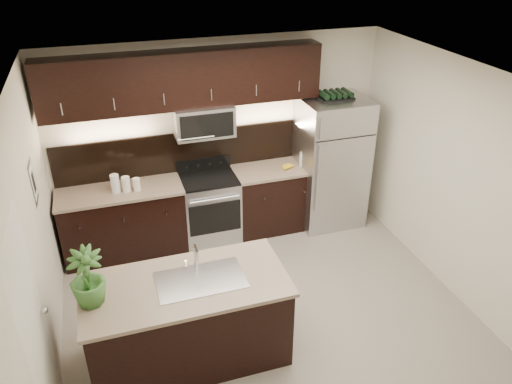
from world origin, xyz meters
TOP-DOWN VIEW (x-y plane):
  - ground at (0.00, 0.00)m, footprint 4.50×4.50m
  - room_walls at (-0.11, -0.04)m, footprint 4.52×4.02m
  - counter_run at (-0.46, 1.69)m, footprint 3.51×0.65m
  - upper_fixtures at (-0.43, 1.84)m, footprint 3.49×0.40m
  - island at (-0.96, -0.41)m, footprint 1.96×0.96m
  - sink_faucet at (-0.81, -0.40)m, footprint 0.84×0.50m
  - refrigerator at (1.51, 1.63)m, footprint 0.90×0.81m
  - wine_rack at (1.51, 1.63)m, footprint 0.46×0.29m
  - plant at (-1.81, -0.42)m, footprint 0.33×0.33m
  - canisters at (-1.35, 1.63)m, footprint 0.36×0.14m
  - french_press at (1.09, 1.64)m, footprint 0.11×0.11m
  - bananas at (0.81, 1.61)m, footprint 0.22×0.20m

SIDE VIEW (x-z plane):
  - ground at x=0.00m, z-range 0.00..0.00m
  - counter_run at x=-0.46m, z-range 0.00..0.94m
  - island at x=-0.96m, z-range 0.00..0.94m
  - refrigerator at x=1.51m, z-range 0.00..1.87m
  - sink_faucet at x=-0.81m, z-range 0.81..1.10m
  - bananas at x=0.81m, z-range 0.94..1.00m
  - canisters at x=-1.35m, z-range 0.93..1.17m
  - french_press at x=1.09m, z-range 0.90..1.21m
  - plant at x=-1.81m, z-range 0.94..1.50m
  - room_walls at x=-0.11m, z-range 0.34..3.05m
  - wine_rack at x=1.51m, z-range 1.87..1.97m
  - upper_fixtures at x=-0.43m, z-range 1.31..2.97m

